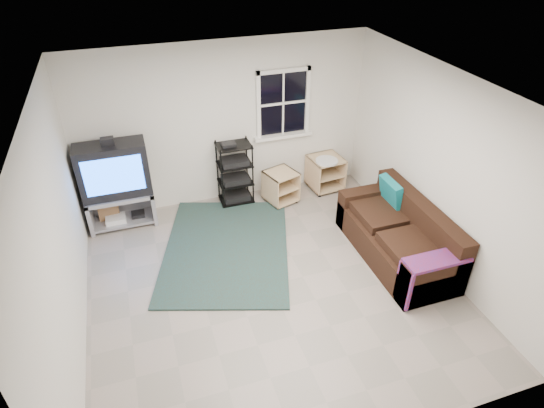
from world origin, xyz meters
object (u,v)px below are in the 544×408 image
object	(u,v)px
side_table_left	(280,185)
side_table_right	(324,170)
tv_unit	(115,179)
sofa	(399,237)
av_rack	(235,177)

from	to	relation	value
side_table_left	side_table_right	size ratio (longest dim) A/B	0.95
tv_unit	sofa	distance (m)	4.17
side_table_left	side_table_right	distance (m)	0.89
av_rack	side_table_left	world-z (taller)	av_rack
side_table_left	sofa	xyz separation A→B (m)	(1.10, -1.88, 0.03)
av_rack	tv_unit	bearing A→B (deg)	-178.32
tv_unit	side_table_left	bearing A→B (deg)	-3.29
side_table_left	sofa	world-z (taller)	sofa
tv_unit	side_table_right	distance (m)	3.42
sofa	side_table_right	bearing A→B (deg)	96.40
av_rack	sofa	bearing A→B (deg)	-49.18
av_rack	side_table_right	xyz separation A→B (m)	(1.57, -0.04, -0.13)
tv_unit	av_rack	xyz separation A→B (m)	(1.82, 0.05, -0.33)
av_rack	side_table_right	distance (m)	1.58
tv_unit	sofa	bearing A→B (deg)	-29.30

